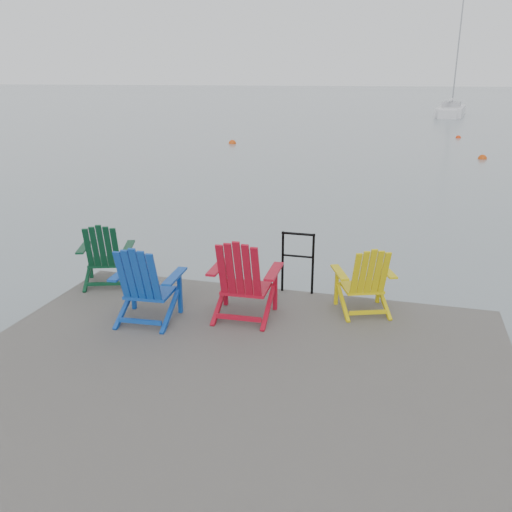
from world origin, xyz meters
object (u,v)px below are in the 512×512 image
(chair_blue, at_px, (145,283))
(buoy_d, at_px, (458,138))
(buoy_b, at_px, (232,144))
(chair_red, at_px, (243,278))
(sailboat_near, at_px, (451,111))
(buoy_a, at_px, (482,159))
(handrail, at_px, (298,257))
(chair_yellow, at_px, (365,279))
(chair_green, at_px, (105,254))

(chair_blue, relative_size, buoy_d, 3.32)
(chair_blue, distance_m, buoy_b, 23.44)
(buoy_b, bearing_deg, buoy_d, 27.45)
(chair_blue, xyz_separation_m, chair_red, (1.16, 0.43, 0.03))
(sailboat_near, bearing_deg, buoy_a, -83.56)
(sailboat_near, height_order, buoy_b, sailboat_near)
(buoy_a, bearing_deg, chair_red, -104.50)
(chair_blue, height_order, sailboat_near, sailboat_near)
(handrail, relative_size, sailboat_near, 0.08)
(sailboat_near, bearing_deg, chair_red, -89.27)
(sailboat_near, xyz_separation_m, buoy_b, (-12.75, -26.34, -0.36))
(chair_blue, distance_m, chair_red, 1.23)
(handrail, height_order, chair_yellow, chair_yellow)
(chair_green, distance_m, chair_red, 2.39)
(chair_green, distance_m, chair_blue, 1.54)
(chair_red, height_order, buoy_a, chair_red)
(handrail, distance_m, chair_yellow, 1.10)
(sailboat_near, distance_m, buoy_b, 29.27)
(chair_blue, distance_m, buoy_a, 21.09)
(chair_blue, bearing_deg, buoy_a, 68.41)
(chair_yellow, bearing_deg, buoy_b, 90.71)
(chair_green, distance_m, sailboat_near, 48.55)
(buoy_b, bearing_deg, sailboat_near, 64.17)
(chair_red, bearing_deg, handrail, 62.66)
(buoy_b, height_order, buoy_d, buoy_b)
(handrail, height_order, sailboat_near, sailboat_near)
(chair_red, xyz_separation_m, chair_yellow, (1.48, 0.59, -0.08))
(chair_blue, height_order, buoy_d, chair_blue)
(chair_blue, bearing_deg, chair_green, 134.51)
(buoy_a, relative_size, buoy_b, 0.94)
(chair_blue, xyz_separation_m, buoy_a, (6.25, 20.12, -1.03))
(buoy_a, height_order, buoy_d, buoy_a)
(sailboat_near, bearing_deg, chair_blue, -90.55)
(chair_green, xyz_separation_m, chair_red, (2.31, -0.58, 0.06))
(handrail, xyz_separation_m, chair_red, (-0.49, -1.05, 0.01))
(chair_red, bearing_deg, chair_yellow, 19.38)
(chair_green, xyz_separation_m, sailboat_near, (7.75, 47.92, -0.64))
(handrail, distance_m, sailboat_near, 47.72)
(buoy_a, xyz_separation_m, buoy_d, (-0.39, 8.72, 0.00))
(handrail, bearing_deg, buoy_a, 76.14)
(chair_yellow, height_order, buoy_b, chair_yellow)
(chair_red, xyz_separation_m, buoy_d, (4.70, 28.41, -1.05))
(handrail, bearing_deg, buoy_b, 110.30)
(handrail, bearing_deg, sailboat_near, 84.06)
(handrail, distance_m, buoy_a, 19.22)
(chair_yellow, relative_size, buoy_d, 2.99)
(chair_red, bearing_deg, buoy_d, 78.36)
(sailboat_near, xyz_separation_m, buoy_a, (-0.34, -28.82, -0.36))
(chair_yellow, distance_m, buoy_b, 23.32)
(chair_yellow, height_order, sailboat_near, sailboat_near)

